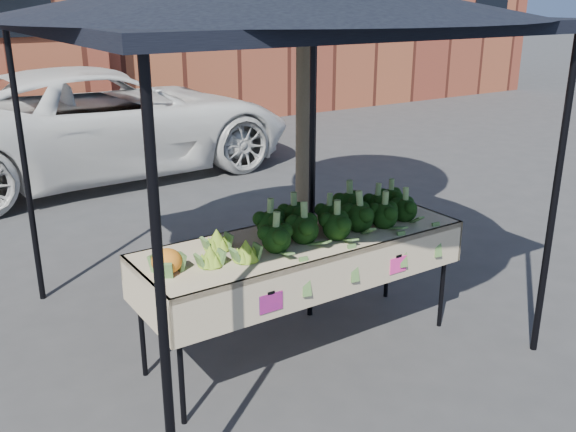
{
  "coord_description": "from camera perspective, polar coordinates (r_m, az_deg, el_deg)",
  "views": [
    {
      "loc": [
        -2.61,
        -3.39,
        2.5
      ],
      "look_at": [
        -0.23,
        0.27,
        1.0
      ],
      "focal_mm": 39.57,
      "sensor_mm": 36.0,
      "label": 1
    }
  ],
  "objects": [
    {
      "name": "ground",
      "position": [
        4.96,
        4.09,
        -11.39
      ],
      "size": [
        90.0,
        90.0,
        0.0
      ],
      "primitive_type": "plane",
      "color": "#343437"
    },
    {
      "name": "table",
      "position": [
        4.68,
        1.35,
        -7.06
      ],
      "size": [
        2.41,
        0.83,
        0.9
      ],
      "color": "beige",
      "rests_on": "ground"
    },
    {
      "name": "canopy",
      "position": [
        4.76,
        -1.87,
        5.21
      ],
      "size": [
        3.16,
        3.16,
        2.74
      ],
      "primitive_type": null,
      "color": "black",
      "rests_on": "ground"
    },
    {
      "name": "broccoli_heap",
      "position": [
        4.65,
        4.54,
        0.42
      ],
      "size": [
        1.46,
        0.56,
        0.25
      ],
      "primitive_type": "ellipsoid",
      "color": "black",
      "rests_on": "table"
    },
    {
      "name": "romanesco_cluster",
      "position": [
        4.13,
        -6.13,
        -2.49
      ],
      "size": [
        0.42,
        0.46,
        0.19
      ],
      "primitive_type": "ellipsoid",
      "color": "#A7C131",
      "rests_on": "table"
    },
    {
      "name": "cauliflower_pair",
      "position": [
        3.96,
        -10.85,
        -3.86
      ],
      "size": [
        0.19,
        0.19,
        0.17
      ],
      "primitive_type": "ellipsoid",
      "color": "orange",
      "rests_on": "table"
    },
    {
      "name": "street_tree",
      "position": [
        5.87,
        1.51,
        16.25
      ],
      "size": [
        2.26,
        2.26,
        4.44
      ],
      "primitive_type": null,
      "color": "#1E4C14",
      "rests_on": "ground"
    }
  ]
}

